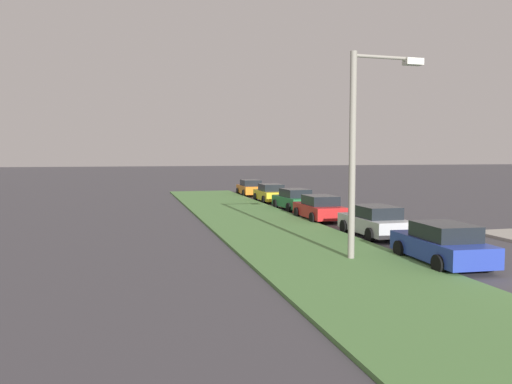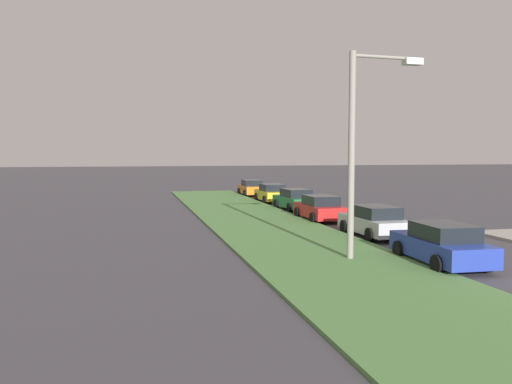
# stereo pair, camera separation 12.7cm
# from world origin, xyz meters

# --- Properties ---
(grass_median) EXTENTS (60.00, 6.00, 0.12)m
(grass_median) POSITION_xyz_m (10.00, 6.31, 0.06)
(grass_median) COLOR #517F42
(grass_median) RESTS_ON ground
(parked_car_blue) EXTENTS (4.38, 2.18, 1.47)m
(parked_car_blue) POSITION_xyz_m (4.09, 2.67, 0.72)
(parked_car_blue) COLOR #23389E
(parked_car_blue) RESTS_ON ground
(parked_car_silver) EXTENTS (4.32, 2.06, 1.47)m
(parked_car_silver) POSITION_xyz_m (10.19, 2.14, 0.72)
(parked_car_silver) COLOR #B2B5BA
(parked_car_silver) RESTS_ON ground
(parked_car_red) EXTENTS (4.31, 2.04, 1.47)m
(parked_car_red) POSITION_xyz_m (16.37, 2.52, 0.72)
(parked_car_red) COLOR red
(parked_car_red) RESTS_ON ground
(parked_car_green) EXTENTS (4.40, 2.21, 1.47)m
(parked_car_green) POSITION_xyz_m (21.97, 2.19, 0.72)
(parked_car_green) COLOR #1E6B38
(parked_car_green) RESTS_ON ground
(parked_car_yellow) EXTENTS (4.30, 2.02, 1.47)m
(parked_car_yellow) POSITION_xyz_m (27.89, 2.24, 0.72)
(parked_car_yellow) COLOR gold
(parked_car_yellow) RESTS_ON ground
(parked_car_orange) EXTENTS (4.32, 2.06, 1.47)m
(parked_car_orange) POSITION_xyz_m (34.69, 2.29, 0.72)
(parked_car_orange) COLOR orange
(parked_car_orange) RESTS_ON ground
(streetlight) EXTENTS (0.42, 2.88, 7.50)m
(streetlight) POSITION_xyz_m (5.36, 5.20, 4.39)
(streetlight) COLOR gray
(streetlight) RESTS_ON ground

